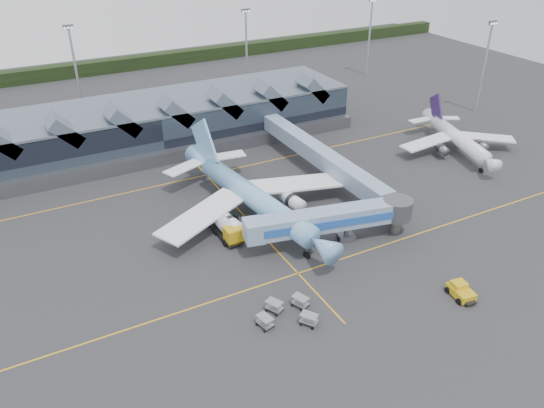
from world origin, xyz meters
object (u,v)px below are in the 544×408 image
fuel_truck (223,223)px  main_airliner (250,195)px  regional_jet (457,137)px  pushback_tug (461,291)px  jet_bridge (340,218)px

fuel_truck → main_airliner: bearing=23.6°
regional_jet → fuel_truck: (-57.21, -6.85, -1.14)m
main_airliner → pushback_tug: 36.52m
main_airliner → fuel_truck: (-6.42, -2.99, -1.94)m
regional_jet → pushback_tug: 50.58m
main_airliner → jet_bridge: (8.91, -13.64, 0.23)m
regional_jet → jet_bridge: size_ratio=1.03×
regional_jet → jet_bridge: (-41.88, -17.50, 1.02)m
main_airliner → jet_bridge: size_ratio=1.52×
main_airliner → pushback_tug: size_ratio=9.06×
pushback_tug → regional_jet: bearing=54.1°
regional_jet → pushback_tug: regional_jet is taller
jet_bridge → pushback_tug: 20.59m
fuel_truck → regional_jet: bearing=5.4°
jet_bridge → fuel_truck: 18.80m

